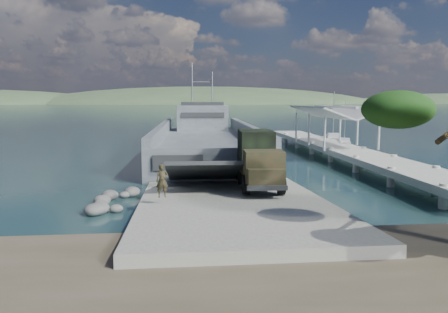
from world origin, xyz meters
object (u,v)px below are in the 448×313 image
sailboat_far (333,139)px  pier (337,142)px  military_truck (258,159)px  soldier (162,188)px  landing_craft (205,146)px  sailboat_near (344,143)px

sailboat_far → pier: bearing=-91.7°
pier → military_truck: (-10.95, -15.87, 0.59)m
military_truck → sailboat_far: size_ratio=1.03×
soldier → sailboat_far: bearing=52.7°
landing_craft → military_truck: size_ratio=5.22×
pier → soldier: size_ratio=25.58×
sailboat_near → pier: bearing=-96.3°
pier → soldier: (-16.75, -20.38, -0.24)m
pier → sailboat_near: (5.38, 11.96, -1.30)m
military_truck → soldier: size_ratio=4.33×
landing_craft → military_truck: bearing=-82.1°
military_truck → sailboat_far: bearing=66.0°
military_truck → sailboat_near: sailboat_near is taller
military_truck → sailboat_far: sailboat_far is taller
pier → sailboat_near: 13.18m
pier → military_truck: size_ratio=5.91×
sailboat_near → military_truck: bearing=-102.5°
military_truck → sailboat_near: size_ratio=1.30×
pier → sailboat_far: sailboat_far is taller
pier → sailboat_far: bearing=71.6°
soldier → sailboat_near: sailboat_near is taller
landing_craft → soldier: (-3.56, -24.21, 0.42)m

